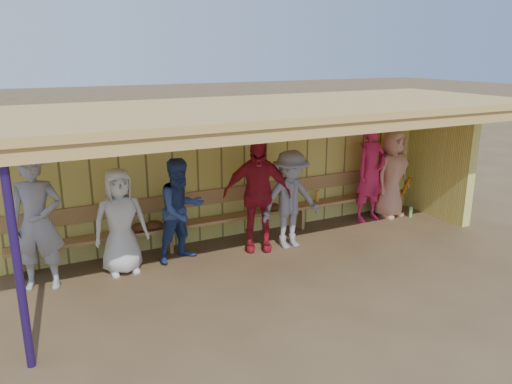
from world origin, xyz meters
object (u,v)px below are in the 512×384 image
player_a (37,223)px  player_g (371,172)px  player_e (290,200)px  player_h (392,174)px  player_c (181,210)px  player_b (120,222)px  player_d (257,195)px  bench (237,210)px

player_a → player_g: bearing=19.6°
player_g → player_e: bearing=-173.6°
player_h → player_c: bearing=170.3°
player_a → player_e: bearing=13.4°
player_a → player_h: 6.62m
player_b → player_c: player_c is taller
player_a → player_c: 2.11m
player_d → player_e: (0.55, -0.17, -0.12)m
player_e → player_c: bearing=168.5°
player_b → bench: bearing=14.1°
player_d → player_h: player_d is taller
player_a → player_b: bearing=16.6°
player_e → bench: size_ratio=0.22×
player_c → player_h: player_h is taller
player_c → player_e: (1.83, -0.31, 0.01)m
player_a → player_c: (2.10, 0.05, -0.13)m
player_d → bench: 0.79m
player_a → player_e: (3.93, -0.27, -0.13)m
player_c → player_b: bearing=169.5°
player_a → player_b: size_ratio=1.19×
player_c → player_h: size_ratio=0.94×
player_e → bench: player_e is taller
player_b → player_g: (4.93, 0.26, 0.17)m
player_a → bench: bearing=26.8°
player_c → player_a: bearing=167.2°
player_h → player_d: bearing=173.8°
player_d → player_g: size_ratio=0.98×
player_b → player_c: size_ratio=0.97×
player_d → bench: player_d is taller
player_e → player_h: 2.72m
player_b → player_c: 0.98m
player_a → player_g: player_g is taller
player_b → player_h: (5.48, 0.26, 0.07)m
player_a → player_c: bearing=18.6°
player_g → player_h: 0.56m
player_a → bench: player_a is taller
player_c → bench: size_ratio=0.22×
player_c → player_g: player_g is taller
player_a → player_h: size_ratio=1.09×
player_c → player_g: (3.96, 0.20, 0.15)m
player_c → player_g: 3.96m
player_a → player_d: bearing=15.7°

